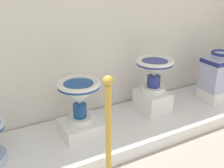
# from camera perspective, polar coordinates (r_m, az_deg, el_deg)

# --- Properties ---
(display_platform) EXTENTS (3.54, 0.85, 0.13)m
(display_platform) POSITION_cam_1_polar(r_m,az_deg,el_deg) (3.01, 1.92, -9.13)
(display_platform) COLOR white
(display_platform) RESTS_ON ground_plane
(plinth_block_slender_white) EXTENTS (0.37, 0.36, 0.13)m
(plinth_block_slender_white) POSITION_cam_1_polar(r_m,az_deg,el_deg) (2.78, -6.40, -8.87)
(plinth_block_slender_white) COLOR white
(plinth_block_slender_white) RESTS_ON display_platform
(antique_toilet_slender_white) EXTENTS (0.41, 0.41, 0.42)m
(antique_toilet_slender_white) POSITION_cam_1_polar(r_m,az_deg,el_deg) (2.62, -6.74, -2.06)
(antique_toilet_slender_white) COLOR white
(antique_toilet_slender_white) RESTS_ON plinth_block_slender_white
(plinth_block_squat_floral) EXTENTS (0.30, 0.37, 0.24)m
(plinth_block_squat_floral) POSITION_cam_1_polar(r_m,az_deg,el_deg) (3.21, 8.24, -3.49)
(plinth_block_squat_floral) COLOR white
(plinth_block_squat_floral) RESTS_ON display_platform
(antique_toilet_squat_floral) EXTENTS (0.41, 0.41, 0.38)m
(antique_toilet_squat_floral) POSITION_cam_1_polar(r_m,az_deg,el_deg) (3.07, 8.62, 2.97)
(antique_toilet_squat_floral) COLOR white
(antique_toilet_squat_floral) RESTS_ON plinth_block_squat_floral
(plinth_block_rightmost) EXTENTS (0.37, 0.29, 0.14)m
(plinth_block_rightmost) POSITION_cam_1_polar(r_m,az_deg,el_deg) (3.73, 20.34, -1.81)
(plinth_block_rightmost) COLOR white
(plinth_block_rightmost) RESTS_ON display_platform
(antique_toilet_rightmost) EXTENTS (0.39, 0.28, 0.47)m
(antique_toilet_rightmost) POSITION_cam_1_polar(r_m,az_deg,el_deg) (3.62, 20.97, 2.66)
(antique_toilet_rightmost) COLOR #AAAED5
(antique_toilet_rightmost) RESTS_ON plinth_block_rightmost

